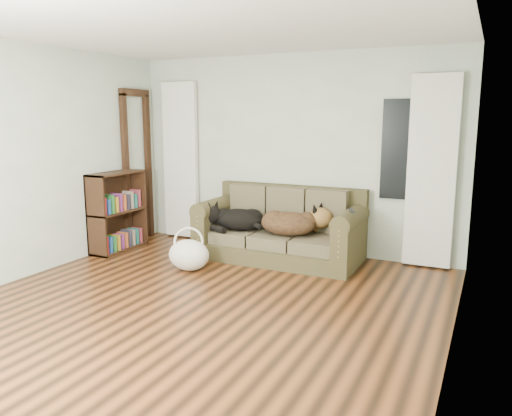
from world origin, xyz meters
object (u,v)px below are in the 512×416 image
at_px(dog_black_lab, 236,220).
at_px(tote_bag, 189,257).
at_px(dog_shepherd, 292,224).
at_px(bookshelf, 118,213).
at_px(sofa, 279,224).

relative_size(dog_black_lab, tote_bag, 1.31).
relative_size(dog_shepherd, bookshelf, 0.68).
height_order(dog_black_lab, tote_bag, dog_black_lab).
distance_m(dog_black_lab, bookshelf, 1.65).
bearing_deg(dog_black_lab, sofa, 5.65).
distance_m(sofa, dog_black_lab, 0.57).
relative_size(dog_black_lab, bookshelf, 0.63).
xyz_separation_m(sofa, dog_shepherd, (0.20, -0.05, 0.04)).
relative_size(sofa, dog_shepherd, 2.81).
height_order(dog_shepherd, bookshelf, bookshelf).
height_order(sofa, bookshelf, bookshelf).
bearing_deg(dog_shepherd, sofa, -19.13).
bearing_deg(sofa, dog_shepherd, -14.21).
height_order(tote_bag, bookshelf, bookshelf).
bearing_deg(bookshelf, dog_black_lab, 17.04).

